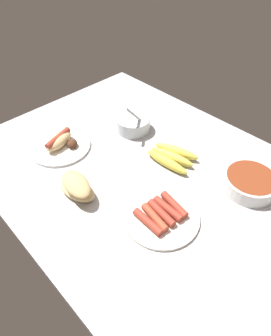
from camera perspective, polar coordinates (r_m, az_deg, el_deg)
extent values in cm
cube|color=#B2B2B7|center=(101.47, 1.28, -0.64)|extent=(120.00, 90.00, 3.00)
cylinder|color=white|center=(112.37, -14.86, 4.25)|extent=(23.12, 23.12, 1.00)
ellipsoid|color=#DBB77A|center=(110.72, -15.11, 5.32)|extent=(9.54, 13.85, 4.40)
cylinder|color=#9E3828|center=(109.99, -15.22, 5.81)|extent=(5.92, 12.16, 2.40)
ellipsoid|color=#472819|center=(109.35, -12.51, 4.77)|extent=(5.60, 5.68, 2.80)
ellipsoid|color=#E5C689|center=(92.80, -11.57, -4.34)|extent=(14.47, 9.61, 3.60)
ellipsoid|color=tan|center=(89.68, -11.78, -3.14)|extent=(14.32, 9.25, 3.60)
ellipsoid|color=gold|center=(100.73, 6.27, 1.19)|extent=(17.38, 4.52, 3.49)
ellipsoid|color=#E5D14C|center=(103.00, 7.23, 2.24)|extent=(17.22, 6.84, 3.48)
ellipsoid|color=#E5D14C|center=(105.22, 8.16, 3.32)|extent=(16.89, 8.18, 3.84)
cylinder|color=silver|center=(116.03, -0.47, 8.79)|extent=(13.50, 13.50, 5.64)
cylinder|color=beige|center=(115.38, -0.47, 9.25)|extent=(11.88, 11.88, 2.54)
cube|color=#B7B7BC|center=(109.89, -0.01, 10.30)|extent=(2.14, 11.26, 12.47)
cylinder|color=white|center=(99.34, 21.86, -2.68)|extent=(17.45, 17.45, 5.00)
cylinder|color=maroon|center=(97.92, 22.18, -1.84)|extent=(15.71, 15.71, 1.00)
cylinder|color=white|center=(86.47, 5.11, -9.58)|extent=(23.00, 23.00, 1.00)
cylinder|color=#9E3828|center=(83.02, 2.48, -10.68)|extent=(10.60, 2.72, 2.34)
cylinder|color=#AD472D|center=(84.05, 3.85, -9.79)|extent=(10.76, 4.14, 2.34)
cylinder|color=#9E3828|center=(85.14, 5.18, -8.92)|extent=(10.73, 3.63, 2.34)
cylinder|color=#9E3828|center=(86.29, 6.47, -8.06)|extent=(10.61, 2.81, 2.34)
cylinder|color=#9E3828|center=(87.51, 7.72, -7.22)|extent=(10.76, 4.07, 2.34)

